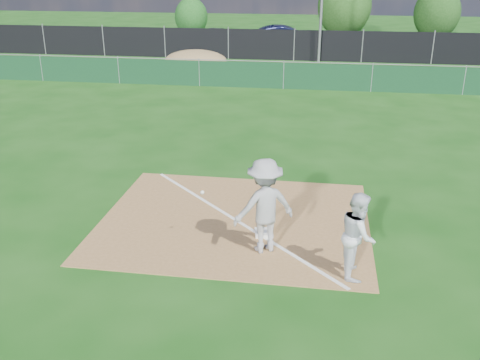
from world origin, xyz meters
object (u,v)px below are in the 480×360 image
car_right (358,44)px  tree_mid (344,6)px  runner (358,235)px  play_at_first (264,206)px  first_base (264,233)px  tree_right (437,13)px  car_mid (285,39)px  tree_left (191,17)px  car_left (221,38)px

car_right → tree_mid: size_ratio=0.86×
runner → tree_mid: (0.53, 34.23, 1.63)m
play_at_first → tree_mid: bearing=86.0°
first_base → tree_mid: (2.39, 32.96, 2.40)m
first_base → tree_right: size_ratio=0.10×
runner → tree_right: tree_right is taller
play_at_first → runner: size_ratio=1.23×
car_mid → tree_mid: tree_mid is taller
runner → tree_mid: tree_mid is taller
play_at_first → tree_right: size_ratio=0.51×
tree_mid → tree_right: (6.79, 0.02, -0.41)m
first_base → car_mid: car_mid is taller
first_base → tree_mid: tree_mid is taller
tree_mid → play_at_first: bearing=-94.0°
first_base → tree_mid: size_ratio=0.08×
play_at_first → tree_left: (-9.44, 32.87, 0.57)m
runner → tree_right: bearing=-14.2°
play_at_first → tree_left: tree_left is taller
car_mid → tree_right: (10.73, 6.83, 1.22)m
runner → tree_left: bearing=16.4°
car_left → tree_right: tree_right is taller
runner → car_right: bearing=-4.9°
car_right → tree_right: (5.96, 6.85, 1.44)m
play_at_first → car_left: play_at_first is taller
tree_left → tree_mid: 11.82m
car_right → tree_left: bearing=70.9°
play_at_first → tree_right: bearing=74.8°
first_base → car_right: 26.32m
tree_right → play_at_first: bearing=-105.2°
first_base → play_at_first: size_ratio=0.19×
runner → car_right: (1.36, 27.39, -0.22)m
car_mid → tree_right: tree_right is taller
first_base → car_left: bearing=102.6°
car_mid → first_base: bearing=174.6°
first_base → car_mid: size_ratio=0.08×
car_left → first_base: bearing=-152.5°
tree_right → runner: bearing=-102.1°
runner → play_at_first: bearing=68.6°
first_base → runner: bearing=-34.4°
first_base → car_left: (-5.86, 26.17, 0.70)m
car_left → tree_right: bearing=-50.8°
car_left → car_mid: 4.31m
tree_left → tree_mid: tree_mid is taller
play_at_first → car_mid: (-1.61, 26.79, -0.16)m
play_at_first → tree_left: size_ratio=0.67×
runner → tree_mid: bearing=-3.0°
runner → car_right: size_ratio=0.40×
car_right → tree_left: tree_left is taller
tree_right → car_left: bearing=-155.7°
play_at_first → runner: (1.79, -0.63, -0.17)m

